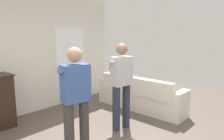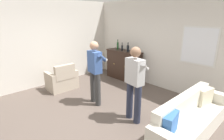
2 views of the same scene
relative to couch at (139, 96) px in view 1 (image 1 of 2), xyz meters
name	(u,v)px [view 1 (image 1 of 2)]	position (x,y,z in m)	size (l,w,h in m)	color
wall_back_with_window	(24,53)	(-1.94, 1.82, 1.08)	(5.20, 0.15, 2.80)	silver
couch	(139,96)	(0.00, 0.00, 0.00)	(0.57, 2.30, 0.83)	silver
person_standing_left	(76,97)	(-2.32, -0.48, 0.61)	(0.55, 0.50, 1.68)	#383838
person_standing_right	(121,82)	(-1.12, -0.35, 0.61)	(0.55, 0.50, 1.68)	#282D42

